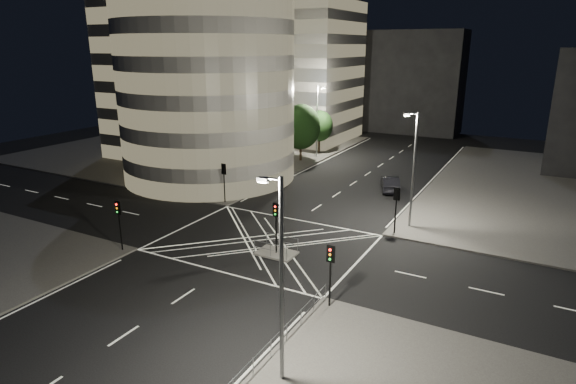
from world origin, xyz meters
The scene contains 24 objects.
ground centered at (0.00, 0.00, 0.00)m, with size 120.00×120.00×0.00m, color black.
sidewalk_far_left centered at (-29.00, 27.00, 0.07)m, with size 42.00×42.00×0.15m, color #4A4745.
central_island centered at (2.00, -1.50, 0.07)m, with size 3.00×2.00×0.15m, color slate.
office_tower_curved centered at (-20.74, 18.74, 12.65)m, with size 30.00×29.00×27.20m.
office_block_rear centered at (-22.00, 42.00, 11.15)m, with size 24.00×16.00×22.00m, color gray.
building_far_end centered at (-4.00, 58.00, 9.00)m, with size 18.00×8.00×18.00m, color black.
tree_a centered at (-10.50, 9.00, 4.47)m, with size 4.60×4.60×6.97m.
tree_b centered at (-10.50, 15.00, 4.96)m, with size 4.48×4.48×7.39m.
tree_c centered at (-10.50, 21.00, 5.03)m, with size 3.87×3.87×7.12m.
tree_d centered at (-10.50, 27.00, 4.80)m, with size 5.34×5.34×7.72m.
tree_e centered at (-10.50, 33.00, 4.07)m, with size 3.97×3.97×6.22m.
traffic_signal_fl centered at (-8.80, 6.80, 2.91)m, with size 0.55×0.22×4.00m.
traffic_signal_nl centered at (-8.80, -6.80, 2.91)m, with size 0.55×0.22×4.00m.
traffic_signal_fr centered at (8.80, 6.80, 2.91)m, with size 0.55×0.22×4.00m.
traffic_signal_nr centered at (8.80, -6.80, 2.91)m, with size 0.55×0.22×4.00m.
traffic_signal_island centered at (2.00, -1.50, 2.91)m, with size 0.55×0.22×4.00m.
street_lamp_left_near centered at (-9.44, 12.00, 5.54)m, with size 1.25×0.25×10.00m.
street_lamp_left_far centered at (-9.44, 30.00, 5.54)m, with size 1.25×0.25×10.00m.
street_lamp_right_far centered at (9.44, 9.00, 5.54)m, with size 1.25×0.25×10.00m.
street_lamp_right_near centered at (9.44, -14.00, 5.54)m, with size 1.25×0.25×10.00m.
railing_near_right centered at (8.30, -12.15, 0.70)m, with size 0.06×11.70×1.10m, color slate.
railing_island_south centered at (2.00, -2.40, 0.70)m, with size 2.80×0.06×1.10m, color slate.
railing_island_north centered at (2.00, -0.60, 0.70)m, with size 2.80×0.06×1.10m, color slate.
sedan centered at (4.60, 19.18, 0.84)m, with size 1.77×5.07×1.67m, color black.
Camera 1 is at (19.06, -30.95, 15.42)m, focal length 30.00 mm.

